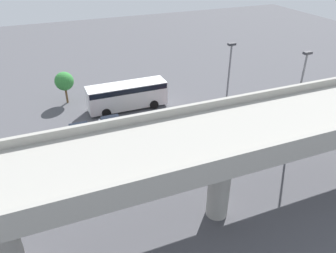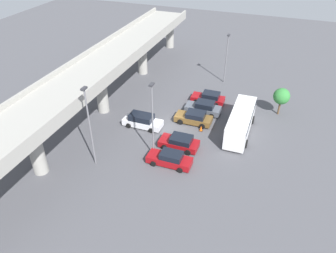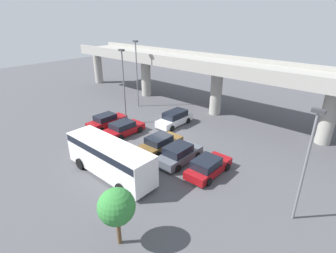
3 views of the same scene
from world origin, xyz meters
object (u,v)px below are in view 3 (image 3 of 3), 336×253
Objects in this scene: parked_car_0 at (107,121)px; lamp_post_by_overpass at (307,159)px; parked_car_2 at (175,118)px; traffic_cone at (140,147)px; parked_car_3 at (160,143)px; tree_front_left at (116,207)px; shuttle_bus at (110,156)px; parked_car_5 at (208,167)px; parked_car_1 at (124,128)px; parked_car_4 at (179,154)px; lamp_post_mid_lot at (124,82)px; lamp_post_near_aisle at (137,70)px.

lamp_post_by_overpass is (21.42, -1.15, 3.74)m from parked_car_0.
parked_car_2 reaches higher than traffic_cone.
tree_front_left reaches higher than parked_car_3.
parked_car_5 is at bearing -138.09° from shuttle_bus.
parked_car_5 reaches higher than parked_car_1.
parked_car_1 is at bearing 86.22° from parked_car_4.
lamp_post_mid_lot is at bearing 170.69° from lamp_post_by_overpass.
parked_car_3 is at bearing -90.59° from parked_car_1.
parked_car_2 is 6.97× the size of traffic_cone.
parked_car_5 is (8.77, -6.19, -0.10)m from parked_car_2.
parked_car_1 is 11.27m from parked_car_5.
parked_car_2 is 0.54× the size of lamp_post_near_aisle.
parked_car_0 reaches higher than parked_car_5.
shuttle_bus reaches higher than traffic_cone.
parked_car_3 reaches higher than parked_car_5.
parked_car_2 is 18.02m from tree_front_left.
shuttle_bus is (8.43, -5.85, 1.01)m from parked_car_0.
parked_car_1 is at bearing -44.56° from lamp_post_mid_lot.
lamp_post_near_aisle is (-17.04, 7.95, 4.52)m from parked_car_5.
lamp_post_mid_lot reaches higher than tree_front_left.
lamp_post_by_overpass is (10.05, -0.59, 3.68)m from parked_car_4.
lamp_post_near_aisle is (-5.78, 7.46, 4.51)m from parked_car_1.
parked_car_2 reaches higher than parked_car_0.
parked_car_0 is 0.63× the size of lamp_post_by_overpass.
shuttle_bus is at bearing -124.77° from parked_car_0.
lamp_post_near_aisle is 6.30m from lamp_post_mid_lot.
parked_car_4 is 0.51× the size of lamp_post_near_aisle.
lamp_post_mid_lot is 1.15× the size of lamp_post_by_overpass.
shuttle_bus is (-5.96, -5.35, 1.02)m from parked_car_5.
parked_car_1 is at bearing 89.41° from parked_car_3.
parked_car_4 is at bearing 42.69° from parked_car_2.
parked_car_2 is (2.48, 5.70, 0.10)m from parked_car_1.
lamp_post_by_overpass is 10.77× the size of traffic_cone.
parked_car_2 is 0.56× the size of shuttle_bus.
parked_car_3 is at bearing -16.42° from lamp_post_mid_lot.
lamp_post_mid_lot is at bearing 138.42° from tree_front_left.
parked_car_4 is 6.57× the size of traffic_cone.
lamp_post_by_overpass is at bearing -93.37° from parked_car_4.
parked_car_2 is at bearing 27.73° from parked_car_3.
parked_car_1 is at bearing 176.45° from lamp_post_by_overpass.
parked_car_0 is at bearing -34.77° from shuttle_bus.
parked_car_4 is 1.24× the size of tree_front_left.
parked_car_2 is 7.27m from traffic_cone.
parked_car_5 reaches higher than traffic_cone.
parked_car_5 is at bearing -88.96° from parked_car_4.
parked_car_4 is 10.72m from lamp_post_by_overpass.
traffic_cone is (9.82, -8.85, -4.89)m from lamp_post_near_aisle.
tree_front_left is at bearing 146.42° from shuttle_bus.
lamp_post_near_aisle reaches higher than parked_car_4.
parked_car_0 reaches higher than parked_car_1.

